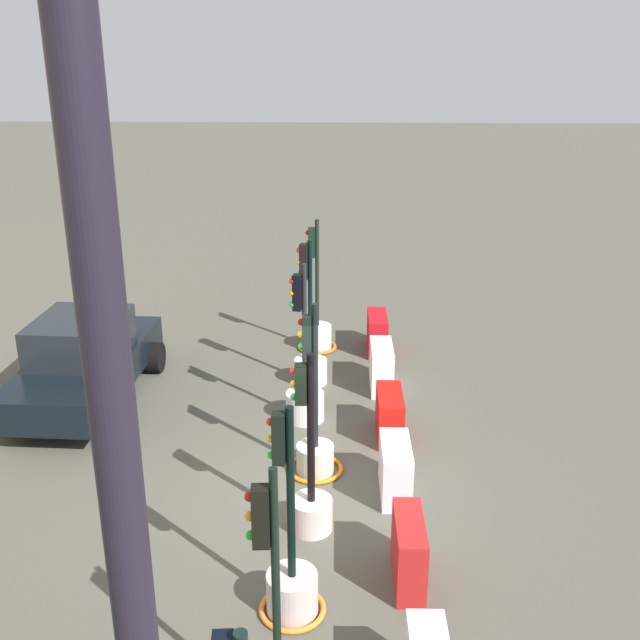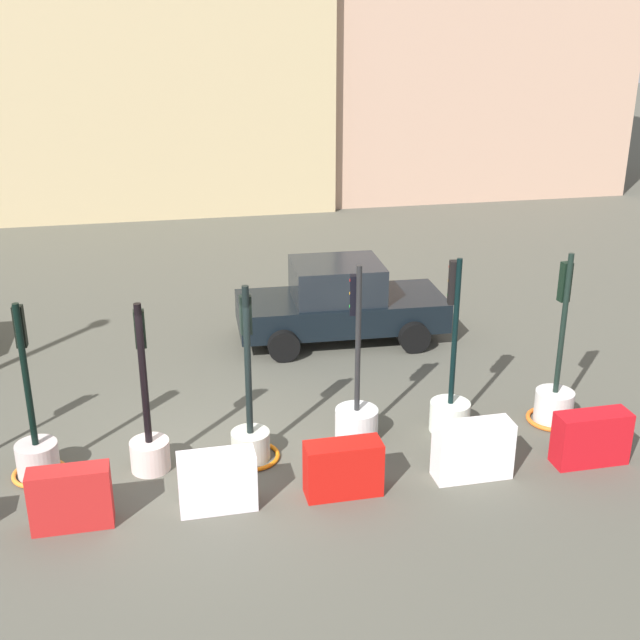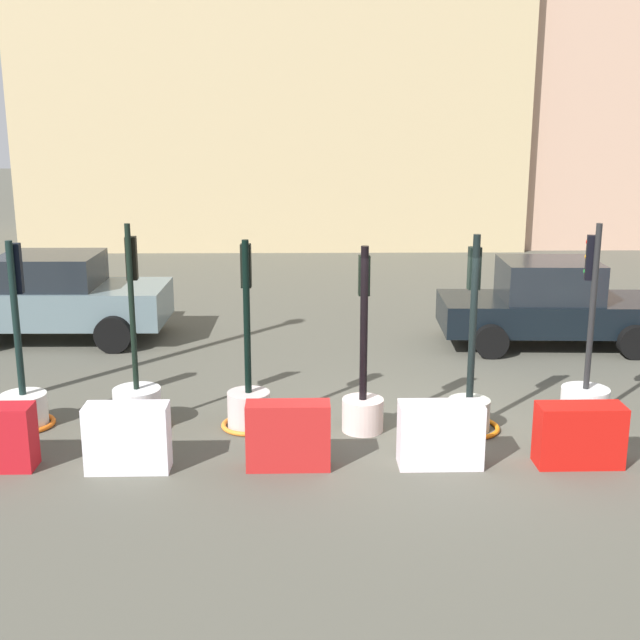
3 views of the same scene
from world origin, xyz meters
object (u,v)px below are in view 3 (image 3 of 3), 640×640
object	(u,v)px
traffic_light_4	(469,399)
car_black_sedan	(550,305)
construction_barrier_2	(288,436)
car_grey_saloon	(55,297)
traffic_light_0	(23,395)
construction_barrier_1	(128,438)
traffic_light_2	(249,398)
construction_barrier_3	(440,435)
traffic_light_5	(585,390)
traffic_light_1	(137,400)
traffic_light_3	(363,393)
construction_barrier_4	(579,435)

from	to	relation	value
traffic_light_4	car_black_sedan	world-z (taller)	traffic_light_4
construction_barrier_2	car_grey_saloon	size ratio (longest dim) A/B	0.24
traffic_light_0	construction_barrier_1	distance (m)	2.40
traffic_light_2	construction_barrier_3	world-z (taller)	traffic_light_2
traffic_light_5	construction_barrier_2	size ratio (longest dim) A/B	2.74
traffic_light_2	traffic_light_4	size ratio (longest dim) A/B	0.97
traffic_light_1	construction_barrier_2	bearing A→B (deg)	-33.32
traffic_light_0	car_black_sedan	bearing A→B (deg)	25.52
traffic_light_0	construction_barrier_1	bearing A→B (deg)	-40.41
traffic_light_0	traffic_light_1	world-z (taller)	traffic_light_1
construction_barrier_1	traffic_light_5	bearing A→B (deg)	14.01
traffic_light_3	construction_barrier_4	size ratio (longest dim) A/B	2.41
traffic_light_5	car_grey_saloon	distance (m)	10.30
traffic_light_3	car_grey_saloon	world-z (taller)	traffic_light_3
traffic_light_4	construction_barrier_1	size ratio (longest dim) A/B	2.68
traffic_light_1	traffic_light_2	distance (m)	1.60
construction_barrier_2	traffic_light_5	bearing A→B (deg)	19.69
construction_barrier_1	construction_barrier_4	size ratio (longest dim) A/B	0.95
traffic_light_1	construction_barrier_3	distance (m)	4.38
traffic_light_4	construction_barrier_3	bearing A→B (deg)	-116.26
traffic_light_5	construction_barrier_3	distance (m)	2.79
traffic_light_3	construction_barrier_3	bearing A→B (deg)	-53.55
traffic_light_4	construction_barrier_4	xyz separation A→B (m)	(1.17, -1.25, -0.05)
car_grey_saloon	construction_barrier_3	bearing A→B (deg)	-42.93
traffic_light_2	car_black_sedan	distance (m)	7.07
traffic_light_4	construction_barrier_3	distance (m)	1.38
construction_barrier_2	construction_barrier_4	distance (m)	3.73
traffic_light_2	construction_barrier_3	xyz separation A→B (m)	(2.54, -1.38, -0.02)
construction_barrier_4	car_grey_saloon	distance (m)	10.62
traffic_light_5	construction_barrier_2	bearing A→B (deg)	-160.31
traffic_light_5	construction_barrier_3	xyz separation A→B (m)	(-2.36, -1.49, -0.08)
traffic_light_5	construction_barrier_3	world-z (taller)	traffic_light_5
construction_barrier_1	car_black_sedan	distance (m)	9.09
traffic_light_1	traffic_light_3	distance (m)	3.24
construction_barrier_4	car_black_sedan	bearing A→B (deg)	77.56
traffic_light_0	traffic_light_1	xyz separation A→B (m)	(1.65, -0.07, -0.05)
traffic_light_4	traffic_light_5	distance (m)	1.76
traffic_light_3	traffic_light_0	bearing A→B (deg)	177.20
traffic_light_0	construction_barrier_4	xyz separation A→B (m)	(7.58, -1.48, -0.06)
traffic_light_1	car_black_sedan	bearing A→B (deg)	30.84
traffic_light_4	construction_barrier_2	xyz separation A→B (m)	(-2.56, -1.29, -0.02)
traffic_light_4	car_black_sedan	distance (m)	5.09
construction_barrier_1	construction_barrier_3	size ratio (longest dim) A/B	0.98
construction_barrier_3	construction_barrier_4	xyz separation A→B (m)	(1.79, -0.01, -0.01)
traffic_light_2	construction_barrier_3	distance (m)	2.90
traffic_light_3	construction_barrier_2	world-z (taller)	traffic_light_3
traffic_light_1	traffic_light_5	distance (m)	6.50
traffic_light_3	construction_barrier_1	world-z (taller)	traffic_light_3
traffic_light_0	car_black_sedan	distance (m)	9.80
traffic_light_2	car_grey_saloon	world-z (taller)	traffic_light_2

